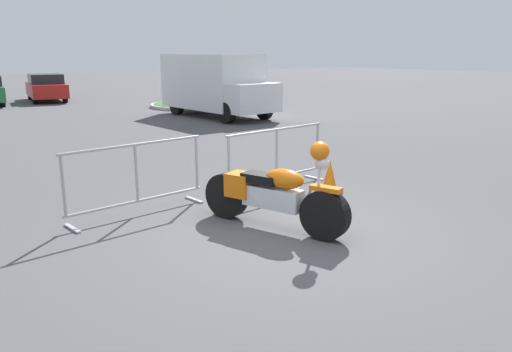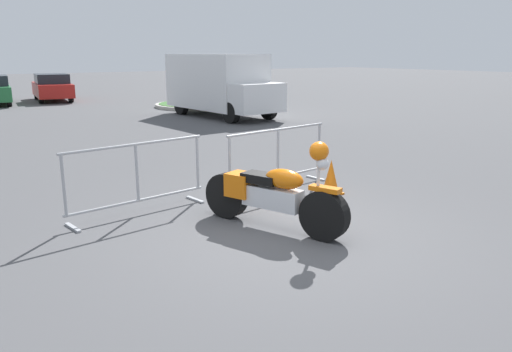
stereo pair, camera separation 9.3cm
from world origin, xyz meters
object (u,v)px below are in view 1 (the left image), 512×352
at_px(delivery_van, 215,83).
at_px(parked_car_red, 46,87).
at_px(traffic_cone, 330,177).
at_px(crowd_barrier_near, 137,178).
at_px(crowd_barrier_far, 277,158).
at_px(motorcycle, 273,194).

height_order(delivery_van, parked_car_red, delivery_van).
relative_size(delivery_van, traffic_cone, 8.74).
height_order(crowd_barrier_near, traffic_cone, crowd_barrier_near).
distance_m(crowd_barrier_near, traffic_cone, 3.23).
bearing_deg(parked_car_red, crowd_barrier_near, 177.23).
xyz_separation_m(crowd_barrier_near, crowd_barrier_far, (2.58, 0.00, 0.00)).
relative_size(crowd_barrier_near, crowd_barrier_far, 1.00).
height_order(crowd_barrier_far, delivery_van, delivery_van).
distance_m(parked_car_red, traffic_cone, 20.72).
xyz_separation_m(crowd_barrier_near, traffic_cone, (3.11, -0.79, -0.27)).
bearing_deg(parked_car_red, traffic_cone, -173.88).
bearing_deg(crowd_barrier_near, delivery_van, 54.20).
height_order(motorcycle, traffic_cone, motorcycle).
distance_m(delivery_van, traffic_cone, 11.16).
xyz_separation_m(crowd_barrier_near, delivery_van, (6.95, 9.64, 0.69)).
bearing_deg(traffic_cone, motorcycle, -155.51).
distance_m(crowd_barrier_near, parked_car_red, 20.17).
bearing_deg(traffic_cone, parked_car_red, 89.90).
xyz_separation_m(crowd_barrier_far, parked_car_red, (0.57, 19.93, 0.13)).
xyz_separation_m(crowd_barrier_near, parked_car_red, (3.15, 19.93, 0.13)).
bearing_deg(parked_car_red, delivery_van, -153.49).
height_order(crowd_barrier_near, parked_car_red, parked_car_red).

